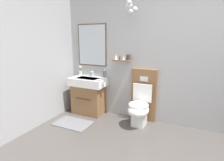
% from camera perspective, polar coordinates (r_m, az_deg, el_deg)
% --- Properties ---
extents(wall_back, '(5.22, 0.55, 2.70)m').
position_cam_1_polar(wall_back, '(3.35, 24.78, 8.36)').
color(wall_back, '#A8A8AA').
rests_on(wall_back, ground).
extents(bath_mat, '(0.68, 0.44, 0.01)m').
position_cam_1_polar(bath_mat, '(3.58, -12.10, -12.90)').
color(bath_mat, slate).
rests_on(bath_mat, ground).
extents(vanity_sink_left, '(0.74, 0.45, 0.76)m').
position_cam_1_polar(vanity_sink_left, '(3.87, -7.25, -4.35)').
color(vanity_sink_left, brown).
rests_on(vanity_sink_left, ground).
extents(tap_on_left_sink, '(0.03, 0.13, 0.11)m').
position_cam_1_polar(tap_on_left_sink, '(3.89, -6.18, 2.33)').
color(tap_on_left_sink, silver).
rests_on(tap_on_left_sink, vanity_sink_left).
extents(toilet, '(0.48, 0.63, 1.00)m').
position_cam_1_polar(toilet, '(3.42, 9.04, -7.27)').
color(toilet, brown).
rests_on(toilet, ground).
extents(toothbrush_cup, '(0.07, 0.07, 0.21)m').
position_cam_1_polar(toothbrush_cup, '(4.04, -9.77, 2.46)').
color(toothbrush_cup, silver).
rests_on(toothbrush_cup, vanity_sink_left).
extents(soap_dispenser, '(0.06, 0.06, 0.18)m').
position_cam_1_polar(soap_dispenser, '(3.74, -2.30, 2.04)').
color(soap_dispenser, '#4C4C51').
rests_on(soap_dispenser, vanity_sink_left).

